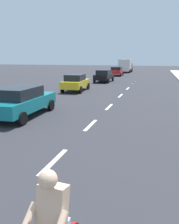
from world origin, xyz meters
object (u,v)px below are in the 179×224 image
at_px(parked_car_teal, 21,101).
at_px(delivery_truck, 125,65).
at_px(parked_car_black, 104,76).
at_px(parked_car_red, 117,71).
at_px(parked_car_yellow, 76,82).

xyz_separation_m(parked_car_teal, delivery_truck, (-0.02, 39.58, 0.66)).
height_order(parked_car_black, parked_car_red, same).
bearing_deg(parked_car_black, parked_car_teal, -89.83).
distance_m(parked_car_teal, parked_car_yellow, 9.59).
bearing_deg(parked_car_black, delivery_truck, 91.14).
xyz_separation_m(parked_car_yellow, parked_car_black, (0.66, 8.71, 0.00)).
relative_size(parked_car_black, parked_car_red, 0.92).
relative_size(parked_car_teal, delivery_truck, 0.73).
distance_m(parked_car_yellow, delivery_truck, 30.02).
relative_size(parked_car_yellow, parked_car_black, 0.98).
distance_m(parked_car_black, parked_car_red, 11.04).
height_order(parked_car_teal, parked_car_red, same).
relative_size(parked_car_teal, parked_car_black, 1.09).
height_order(parked_car_red, delivery_truck, delivery_truck).
bearing_deg(parked_car_red, parked_car_black, -90.04).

